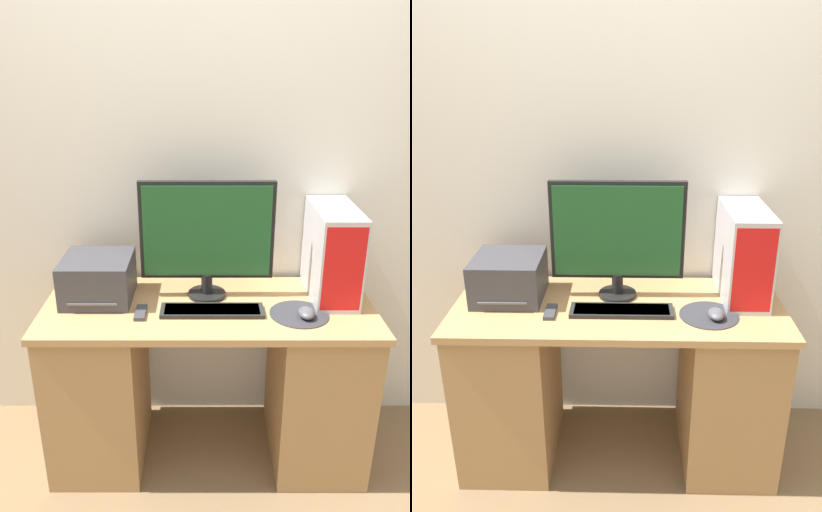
% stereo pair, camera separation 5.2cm
% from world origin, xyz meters
% --- Properties ---
extents(ground_plane, '(12.00, 12.00, 0.00)m').
position_xyz_m(ground_plane, '(0.00, 0.00, 0.00)').
color(ground_plane, brown).
extents(wall_back, '(6.40, 0.05, 2.70)m').
position_xyz_m(wall_back, '(0.00, 0.62, 1.35)').
color(wall_back, silver).
rests_on(wall_back, ground_plane).
extents(desk, '(1.39, 0.57, 0.77)m').
position_xyz_m(desk, '(0.00, 0.28, 0.40)').
color(desk, tan).
rests_on(desk, ground_plane).
extents(monitor, '(0.56, 0.16, 0.51)m').
position_xyz_m(monitor, '(-0.01, 0.37, 1.05)').
color(monitor, black).
rests_on(monitor, desk).
extents(keyboard, '(0.42, 0.11, 0.02)m').
position_xyz_m(keyboard, '(0.01, 0.21, 0.78)').
color(keyboard, black).
rests_on(keyboard, desk).
extents(mousepad, '(0.24, 0.24, 0.00)m').
position_xyz_m(mousepad, '(0.37, 0.20, 0.77)').
color(mousepad, '#2D2D33').
rests_on(mousepad, desk).
extents(mouse, '(0.06, 0.09, 0.04)m').
position_xyz_m(mouse, '(0.39, 0.17, 0.79)').
color(mouse, '#4C4C51').
rests_on(mouse, mousepad).
extents(computer_tower, '(0.18, 0.40, 0.39)m').
position_xyz_m(computer_tower, '(0.53, 0.39, 0.97)').
color(computer_tower, '#B2B2B7').
rests_on(computer_tower, desk).
extents(printer, '(0.29, 0.29, 0.19)m').
position_xyz_m(printer, '(-0.47, 0.35, 0.86)').
color(printer, '#38383D').
rests_on(printer, desk).
extents(remote_control, '(0.04, 0.12, 0.02)m').
position_xyz_m(remote_control, '(-0.27, 0.20, 0.78)').
color(remote_control, '#38383D').
rests_on(remote_control, desk).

